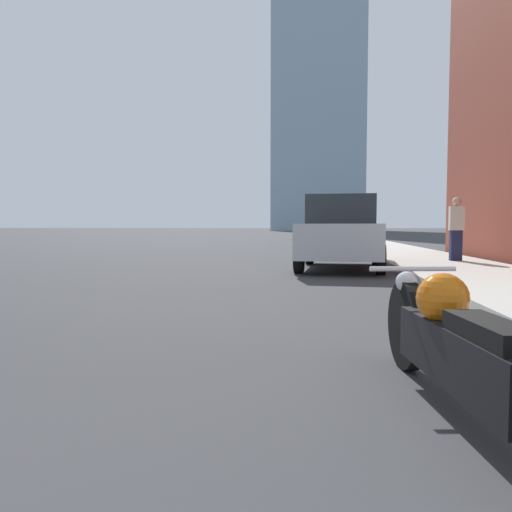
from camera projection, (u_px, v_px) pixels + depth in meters
sidewalk at (351, 238)px, 38.41m from camera, size 2.80×240.00×0.15m
distant_tower at (318, 53)px, 103.73m from camera, size 18.40×18.40×73.73m
motorcycle at (459, 347)px, 2.81m from camera, size 0.62×2.57×0.79m
parked_car_silver at (341, 233)px, 12.28m from camera, size 2.30×4.46×1.79m
parked_car_blue at (327, 231)px, 25.27m from camera, size 2.20×4.62×1.52m
parked_car_black at (318, 229)px, 37.64m from camera, size 1.94×4.14×1.69m
parked_car_yellow at (314, 228)px, 48.40m from camera, size 1.95×4.37×1.70m
pedestrian at (456, 228)px, 13.10m from camera, size 0.36×0.23×1.66m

